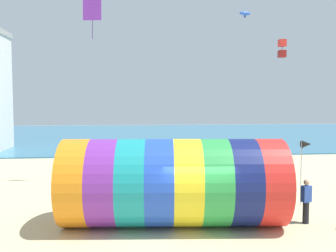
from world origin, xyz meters
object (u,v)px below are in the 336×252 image
at_px(beach_flag, 306,147).
at_px(giant_inflatable_tube, 174,182).
at_px(kite_purple_diamond, 92,7).
at_px(kite_red_box, 282,48).
at_px(bystander_mid_beach, 198,163).
at_px(kite_blue_parafoil, 245,13).
at_px(kite_handler, 306,201).
at_px(bystander_near_water, 88,169).

bearing_deg(beach_flag, giant_inflatable_tube, -161.39).
relative_size(giant_inflatable_tube, kite_purple_diamond, 3.35).
bearing_deg(kite_red_box, bystander_mid_beach, -155.14).
bearing_deg(kite_blue_parafoil, kite_handler, -97.81).
xyz_separation_m(kite_blue_parafoil, kite_purple_diamond, (-10.99, -7.33, -1.56)).
height_order(kite_blue_parafoil, kite_red_box, kite_blue_parafoil).
bearing_deg(bystander_near_water, kite_purple_diamond, 61.67).
height_order(kite_red_box, bystander_near_water, kite_red_box).
xyz_separation_m(giant_inflatable_tube, kite_handler, (5.12, -0.31, -0.77)).
bearing_deg(kite_handler, kite_red_box, 72.19).
xyz_separation_m(bystander_mid_beach, beach_flag, (3.68, -7.08, 1.84)).
distance_m(giant_inflatable_tube, kite_handler, 5.19).
relative_size(kite_purple_diamond, bystander_near_water, 1.41).
distance_m(bystander_near_water, bystander_mid_beach, 6.90).
xyz_separation_m(giant_inflatable_tube, beach_flag, (6.22, 2.09, 1.00)).
bearing_deg(kite_handler, beach_flag, 65.56).
height_order(giant_inflatable_tube, bystander_near_water, giant_inflatable_tube).
bearing_deg(kite_handler, kite_purple_diamond, 138.11).
distance_m(giant_inflatable_tube, kite_purple_diamond, 11.91).
distance_m(bystander_mid_beach, beach_flag, 8.19).
bearing_deg(kite_purple_diamond, beach_flag, -29.14).
xyz_separation_m(kite_purple_diamond, kite_red_box, (12.92, 4.59, -1.49)).
bearing_deg(giant_inflatable_tube, kite_red_box, 53.21).
bearing_deg(giant_inflatable_tube, beach_flag, 18.61).
xyz_separation_m(giant_inflatable_tube, bystander_mid_beach, (2.54, 9.18, -0.84)).
height_order(kite_handler, kite_red_box, kite_red_box).
bearing_deg(kite_red_box, bystander_near_water, -158.84).
bearing_deg(kite_handler, bystander_near_water, 140.91).
bearing_deg(kite_blue_parafoil, bystander_mid_beach, -128.87).
distance_m(kite_blue_parafoil, kite_red_box, 4.54).
height_order(kite_red_box, beach_flag, kite_red_box).
distance_m(kite_purple_diamond, bystander_mid_beach, 11.22).
height_order(kite_purple_diamond, bystander_mid_beach, kite_purple_diamond).
bearing_deg(kite_red_box, kite_purple_diamond, -160.45).
relative_size(kite_blue_parafoil, bystander_near_water, 0.55).
xyz_separation_m(kite_red_box, bystander_near_water, (-13.20, -5.11, -7.54)).
bearing_deg(kite_blue_parafoil, kite_purple_diamond, -146.28).
distance_m(kite_handler, bystander_near_water, 11.81).
distance_m(kite_handler, kite_purple_diamond, 15.00).
relative_size(giant_inflatable_tube, beach_flag, 2.87).
relative_size(kite_purple_diamond, bystander_mid_beach, 1.59).
distance_m(kite_purple_diamond, kite_red_box, 13.79).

